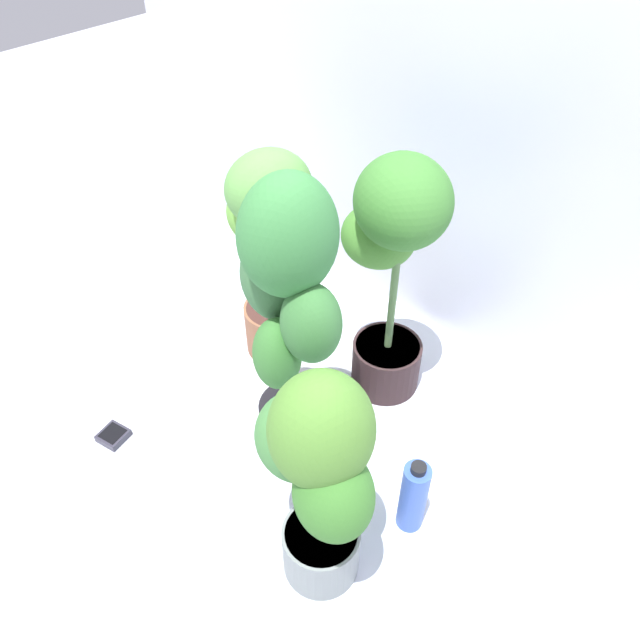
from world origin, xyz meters
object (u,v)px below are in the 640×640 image
(potted_plant_front_right, at_px, (318,470))
(hygrometer_box, at_px, (113,436))
(potted_plant_center, at_px, (289,309))
(potted_plant_back_center, at_px, (392,257))
(potted_plant_back_left, at_px, (271,244))
(nutrient_bottle, at_px, (413,497))

(potted_plant_front_right, bearing_deg, hygrometer_box, -169.18)
(potted_plant_center, bearing_deg, potted_plant_back_center, 84.71)
(hygrometer_box, bearing_deg, potted_plant_center, 30.38)
(potted_plant_back_left, xyz_separation_m, potted_plant_front_right, (0.66, -0.49, -0.02))
(potted_plant_back_center, height_order, nutrient_bottle, potted_plant_back_center)
(potted_plant_center, distance_m, nutrient_bottle, 0.59)
(potted_plant_back_center, distance_m, potted_plant_center, 0.38)
(potted_plant_front_right, distance_m, hygrometer_box, 0.86)
(potted_plant_front_right, relative_size, hygrometer_box, 7.49)
(potted_plant_back_center, distance_m, nutrient_bottle, 0.66)
(hygrometer_box, bearing_deg, potted_plant_front_right, -1.35)
(potted_plant_center, relative_size, potted_plant_front_right, 1.29)
(potted_plant_back_left, height_order, hygrometer_box, potted_plant_back_left)
(potted_plant_back_center, xyz_separation_m, nutrient_bottle, (0.39, -0.37, -0.39))
(potted_plant_back_center, relative_size, potted_plant_front_right, 1.16)
(potted_plant_back_center, relative_size, hygrometer_box, 8.72)
(potted_plant_back_center, bearing_deg, hygrometer_box, -120.59)
(potted_plant_center, bearing_deg, hygrometer_box, -137.46)
(potted_plant_center, height_order, potted_plant_front_right, potted_plant_center)
(potted_plant_center, distance_m, hygrometer_box, 0.77)
(potted_plant_back_left, xyz_separation_m, hygrometer_box, (-0.08, -0.63, -0.43))
(potted_plant_front_right, relative_size, nutrient_bottle, 2.70)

